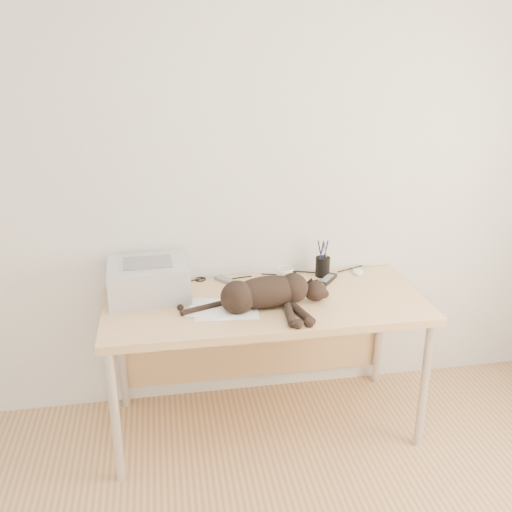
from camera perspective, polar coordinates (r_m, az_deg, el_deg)
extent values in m
plane|color=silver|center=(3.02, -0.28, 8.16)|extent=(3.50, 0.00, 3.50)
cube|color=tan|center=(2.87, 0.94, -4.79)|extent=(1.60, 0.70, 0.04)
cylinder|color=silver|center=(2.77, -13.90, -15.40)|extent=(0.04, 0.04, 0.70)
cylinder|color=silver|center=(3.02, 16.49, -12.32)|extent=(0.04, 0.04, 0.70)
cylinder|color=silver|center=(3.27, -13.31, -9.28)|extent=(0.04, 0.04, 0.70)
cylinder|color=silver|center=(3.49, 12.25, -7.20)|extent=(0.04, 0.04, 0.70)
cube|color=tan|center=(3.30, -0.17, -7.41)|extent=(1.48, 0.02, 0.60)
cube|color=silver|center=(2.92, -10.68, -2.35)|extent=(0.41, 0.35, 0.18)
cube|color=black|center=(2.92, -10.69, -2.19)|extent=(0.34, 0.03, 0.11)
cube|color=slate|center=(2.89, -10.80, -0.63)|extent=(0.24, 0.18, 0.01)
cube|color=white|center=(2.75, -2.98, -5.44)|extent=(0.32, 0.23, 0.00)
cube|color=white|center=(2.77, -3.65, -5.25)|extent=(0.35, 0.29, 0.00)
ellipsoid|color=black|center=(2.76, 1.15, -3.61)|extent=(0.39, 0.20, 0.16)
sphere|color=black|center=(2.71, -1.87, -4.17)|extent=(0.16, 0.16, 0.16)
ellipsoid|color=black|center=(2.83, 5.97, -3.52)|extent=(0.12, 0.12, 0.10)
cone|color=black|center=(2.86, 5.53, -2.43)|extent=(0.04, 0.06, 0.05)
cone|color=black|center=(2.86, 6.08, -2.53)|extent=(0.04, 0.06, 0.05)
cylinder|color=black|center=(2.68, 3.39, -5.77)|extent=(0.06, 0.22, 0.04)
cylinder|color=black|center=(2.70, 4.49, -5.62)|extent=(0.06, 0.22, 0.04)
cylinder|color=black|center=(2.76, -5.23, -5.16)|extent=(0.24, 0.05, 0.03)
imported|color=white|center=(3.04, 2.83, -1.98)|extent=(0.13, 0.13, 0.09)
cylinder|color=black|center=(3.15, 6.68, -1.07)|extent=(0.08, 0.08, 0.11)
cylinder|color=#990C0C|center=(3.12, 6.52, 0.18)|extent=(0.01, 0.01, 0.15)
cylinder|color=navy|center=(3.14, 6.89, 0.27)|extent=(0.01, 0.01, 0.15)
cylinder|color=black|center=(3.11, 6.79, 0.12)|extent=(0.01, 0.01, 0.15)
cube|color=slate|center=(3.06, -2.84, -2.53)|extent=(0.14, 0.16, 0.02)
cube|color=black|center=(3.09, 7.13, -2.38)|extent=(0.15, 0.17, 0.02)
ellipsoid|color=white|center=(3.23, 10.18, -1.40)|extent=(0.08, 0.11, 0.03)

